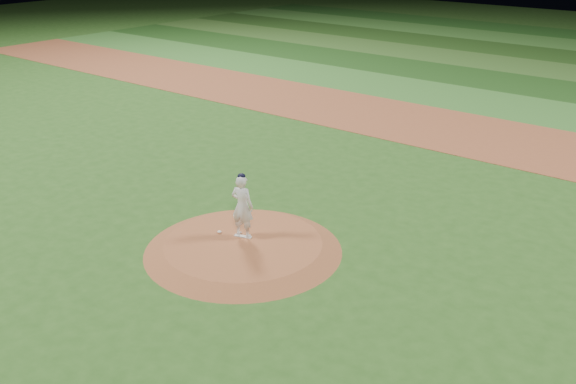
# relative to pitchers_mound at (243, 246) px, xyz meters

# --- Properties ---
(ground) EXTENTS (120.00, 120.00, 0.00)m
(ground) POSITION_rel_pitchers_mound_xyz_m (0.00, 0.00, -0.12)
(ground) COLOR #2A581C
(ground) RESTS_ON ground
(infield_dirt_band) EXTENTS (70.00, 6.00, 0.02)m
(infield_dirt_band) POSITION_rel_pitchers_mound_xyz_m (0.00, 14.00, -0.12)
(infield_dirt_band) COLOR brown
(infield_dirt_band) RESTS_ON ground
(outfield_stripe_0) EXTENTS (70.00, 5.00, 0.02)m
(outfield_stripe_0) POSITION_rel_pitchers_mound_xyz_m (0.00, 19.50, -0.12)
(outfield_stripe_0) COLOR #36762B
(outfield_stripe_0) RESTS_ON ground
(outfield_stripe_1) EXTENTS (70.00, 5.00, 0.02)m
(outfield_stripe_1) POSITION_rel_pitchers_mound_xyz_m (0.00, 24.50, -0.12)
(outfield_stripe_1) COLOR #1C4717
(outfield_stripe_1) RESTS_ON ground
(outfield_stripe_2) EXTENTS (70.00, 5.00, 0.02)m
(outfield_stripe_2) POSITION_rel_pitchers_mound_xyz_m (0.00, 29.50, -0.12)
(outfield_stripe_2) COLOR #366524
(outfield_stripe_2) RESTS_ON ground
(pitchers_mound) EXTENTS (5.50, 5.50, 0.25)m
(pitchers_mound) POSITION_rel_pitchers_mound_xyz_m (0.00, 0.00, 0.00)
(pitchers_mound) COLOR #A05831
(pitchers_mound) RESTS_ON ground
(pitching_rubber) EXTENTS (0.53, 0.28, 0.03)m
(pitching_rubber) POSITION_rel_pitchers_mound_xyz_m (-0.23, 0.24, 0.14)
(pitching_rubber) COLOR beige
(pitching_rubber) RESTS_ON pitchers_mound
(rosin_bag) EXTENTS (0.12, 0.12, 0.07)m
(rosin_bag) POSITION_rel_pitchers_mound_xyz_m (-0.92, 0.01, 0.16)
(rosin_bag) COLOR white
(rosin_bag) RESTS_ON pitchers_mound
(pitcher_on_mound) EXTENTS (0.74, 0.56, 1.89)m
(pitcher_on_mound) POSITION_rel_pitchers_mound_xyz_m (-0.26, 0.29, 1.05)
(pitcher_on_mound) COLOR white
(pitcher_on_mound) RESTS_ON pitchers_mound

